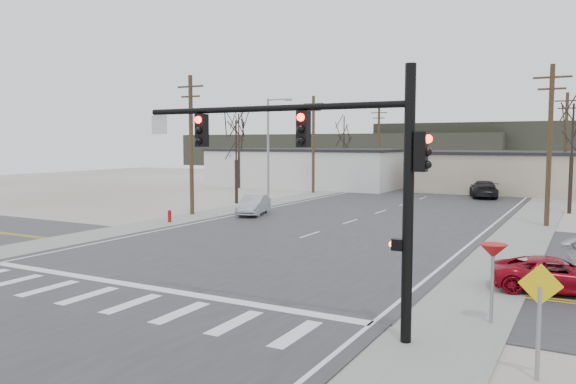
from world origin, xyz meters
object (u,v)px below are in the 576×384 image
Objects in this scene: fire_hydrant at (170,216)px; car_far_b at (403,179)px; car_far_a at (484,189)px; traffic_signal_mast at (339,163)px; sedan_crossing at (254,205)px; car_parked_red at (557,275)px.

car_far_b is at bearing 84.12° from fire_hydrant.
traffic_signal_mast is at bearing 79.29° from car_far_a.
sedan_crossing is 1.00× the size of car_parked_red.
sedan_crossing is at bearing 127.30° from traffic_signal_mast.
sedan_crossing is 1.00× the size of car_far_b.
sedan_crossing is at bearing 65.77° from fire_hydrant.
traffic_signal_mast is 25.70m from sedan_crossing.
traffic_signal_mast reaches higher than sedan_crossing.
traffic_signal_mast reaches higher than fire_hydrant.
car_parked_red is (5.05, 7.38, -4.04)m from traffic_signal_mast.
sedan_crossing is at bearing 46.34° from car_parked_red.
traffic_signal_mast is 54.50m from car_far_b.
sedan_crossing is (-15.39, 20.20, -3.92)m from traffic_signal_mast.
car_far_a is at bearing 43.27° from sedan_crossing.
sedan_crossing is 24.13m from car_parked_red.
car_far_a reaches higher than sedan_crossing.
car_far_a reaches higher than fire_hydrant.
car_far_b is 49.02m from car_parked_red.
traffic_signal_mast is at bearing -68.96° from sedan_crossing.
fire_hydrant is 0.20× the size of car_far_b.
sedan_crossing is 24.47m from car_far_a.
car_far_a is (-2.98, 41.29, -3.82)m from traffic_signal_mast.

